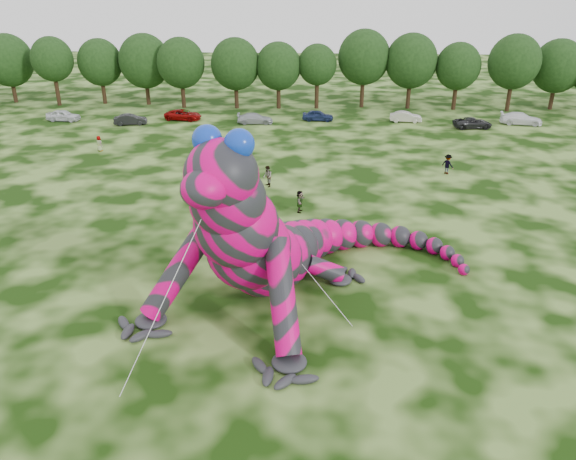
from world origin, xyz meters
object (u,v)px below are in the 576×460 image
(tree_2, at_px, (10,68))
(tree_13, at_px, (513,73))
(tree_9, at_px, (317,76))
(car_4, at_px, (318,115))
(car_7, at_px, (521,119))
(tree_6, at_px, (182,73))
(car_0, at_px, (63,115))
(car_2, at_px, (183,115))
(tree_3, at_px, (54,71))
(tree_8, at_px, (278,76))
(inflatable_gecko, at_px, (276,200))
(tree_7, at_px, (236,73))
(tree_5, at_px, (145,69))
(spectator_4, at_px, (99,144))
(car_1, at_px, (130,120))
(car_6, at_px, (473,123))
(spectator_5, at_px, (300,201))
(tree_14, at_px, (556,75))
(tree_12, at_px, (457,76))
(tree_10, at_px, (363,69))
(tree_4, at_px, (101,71))
(tree_11, at_px, (411,71))
(spectator_1, at_px, (268,176))
(spectator_2, at_px, (448,164))
(car_5, at_px, (406,117))
(car_3, at_px, (255,118))

(tree_2, bearing_deg, tree_13, -1.34)
(tree_9, distance_m, tree_13, 26.08)
(car_4, relative_size, car_7, 0.79)
(tree_6, relative_size, car_4, 2.42)
(car_0, bearing_deg, car_2, -80.57)
(car_0, bearing_deg, car_7, -84.63)
(tree_3, height_order, car_2, tree_3)
(tree_8, distance_m, car_7, 31.93)
(inflatable_gecko, distance_m, tree_7, 49.93)
(tree_5, distance_m, spectator_4, 24.17)
(car_1, xyz_separation_m, car_6, (41.93, 0.93, -0.02))
(tree_6, distance_m, car_0, 16.66)
(car_1, relative_size, spectator_5, 2.27)
(tree_3, distance_m, tree_8, 31.50)
(tree_14, xyz_separation_m, car_7, (-6.89, -9.30, -3.98))
(tree_12, relative_size, car_4, 2.28)
(car_0, bearing_deg, tree_10, -70.48)
(tree_3, distance_m, car_6, 56.88)
(tree_3, xyz_separation_m, tree_9, (36.78, 0.28, -0.38))
(tree_4, bearing_deg, tree_6, -9.53)
(tree_14, height_order, car_6, tree_14)
(tree_4, distance_m, car_6, 51.25)
(tree_3, relative_size, car_2, 2.02)
(tree_6, distance_m, car_2, 8.71)
(car_1, bearing_deg, tree_11, -83.36)
(tree_7, relative_size, car_0, 2.27)
(spectator_1, bearing_deg, spectator_2, 82.92)
(car_0, height_order, spectator_4, spectator_4)
(tree_5, relative_size, tree_7, 1.03)
(tree_2, relative_size, tree_5, 0.98)
(tree_12, bearing_deg, tree_2, 179.07)
(tree_8, height_order, spectator_1, tree_8)
(car_0, bearing_deg, car_6, -86.97)
(tree_14, relative_size, spectator_4, 5.86)
(tree_9, bearing_deg, car_7, -17.26)
(tree_6, bearing_deg, car_4, -19.93)
(tree_9, relative_size, car_5, 2.20)
(car_4, bearing_deg, car_0, 97.94)
(tree_3, distance_m, tree_4, 6.30)
(car_2, bearing_deg, tree_12, -67.55)
(spectator_1, bearing_deg, spectator_5, 5.93)
(tree_12, bearing_deg, tree_3, -179.31)
(tree_12, bearing_deg, tree_13, -4.92)
(tree_2, relative_size, car_0, 2.31)
(tree_14, bearing_deg, tree_10, -179.68)
(car_3, relative_size, spectator_4, 2.76)
(tree_3, relative_size, spectator_2, 5.06)
(tree_11, height_order, tree_14, tree_11)
(tree_14, bearing_deg, tree_4, -179.99)
(tree_2, distance_m, tree_7, 33.00)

